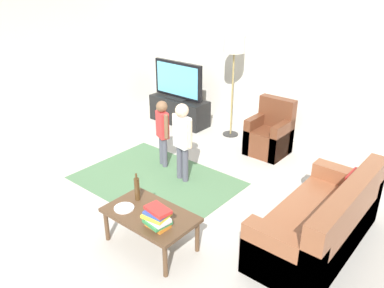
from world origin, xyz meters
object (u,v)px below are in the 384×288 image
(couch, at_px, (324,225))
(bottle, at_px, (137,189))
(tv_remote, at_px, (161,209))
(armchair, at_px, (270,136))
(floor_lamp, at_px, (234,50))
(child_near_tv, at_px, (162,128))
(tv_stand, at_px, (179,111))
(child_center, at_px, (182,135))
(tv, at_px, (178,81))
(plate, at_px, (124,208))
(book_stack, at_px, (157,218))
(coffee_table, at_px, (150,217))

(couch, relative_size, bottle, 5.40)
(tv_remote, bearing_deg, armchair, 111.90)
(couch, height_order, bottle, couch)
(floor_lamp, bearing_deg, tv_remote, -69.02)
(armchair, height_order, child_near_tv, child_near_tv)
(tv_stand, relative_size, child_center, 1.04)
(tv_remote, bearing_deg, child_near_tv, 150.11)
(tv, relative_size, plate, 5.00)
(floor_lamp, height_order, book_stack, floor_lamp)
(book_stack, height_order, tv_remote, book_stack)
(floor_lamp, bearing_deg, couch, -37.24)
(child_near_tv, xyz_separation_m, plate, (0.94, -1.59, -0.20))
(couch, xyz_separation_m, tv_remote, (-1.41, -1.05, 0.14))
(book_stack, bearing_deg, floor_lamp, 112.30)
(floor_lamp, distance_m, book_stack, 3.64)
(couch, bearing_deg, tv_stand, 153.97)
(couch, height_order, armchair, armchair)
(couch, distance_m, tv_remote, 1.76)
(child_near_tv, relative_size, book_stack, 3.62)
(tv_stand, height_order, floor_lamp, floor_lamp)
(armchair, distance_m, child_center, 1.72)
(couch, relative_size, coffee_table, 1.80)
(tv, height_order, armchair, tv)
(tv_stand, xyz_separation_m, armchair, (2.02, -0.04, 0.05))
(floor_lamp, xyz_separation_m, bottle, (0.80, -3.02, -0.98))
(couch, distance_m, bottle, 2.08)
(floor_lamp, bearing_deg, bottle, -75.16)
(coffee_table, bearing_deg, tv_remote, 67.38)
(tv_stand, bearing_deg, tv, -90.00)
(plate, bearing_deg, floor_lamp, 104.21)
(book_stack, relative_size, plate, 1.31)
(book_stack, bearing_deg, child_center, 122.69)
(armchair, bearing_deg, couch, -46.72)
(child_near_tv, xyz_separation_m, tv_remote, (1.27, -1.35, -0.20))
(tv_stand, xyz_separation_m, bottle, (1.91, -2.86, 0.32))
(couch, bearing_deg, floor_lamp, 142.76)
(coffee_table, bearing_deg, tv, 126.92)
(child_center, distance_m, plate, 1.53)
(tv_stand, height_order, bottle, bottle)
(armchair, distance_m, plate, 3.05)
(tv_remote, bearing_deg, child_center, 138.79)
(floor_lamp, relative_size, book_stack, 6.18)
(child_near_tv, bearing_deg, tv_remote, -46.85)
(tv, distance_m, book_stack, 3.93)
(tv_stand, relative_size, plate, 5.45)
(couch, bearing_deg, child_center, 175.93)
(armchair, bearing_deg, bottle, -92.19)
(couch, xyz_separation_m, floor_lamp, (-2.56, 1.94, 1.25))
(tv, bearing_deg, tv_stand, 90.00)
(book_stack, xyz_separation_m, plate, (-0.51, -0.00, -0.10))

